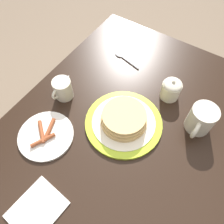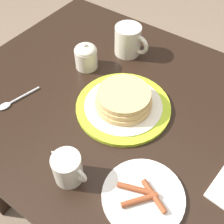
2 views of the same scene
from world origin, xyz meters
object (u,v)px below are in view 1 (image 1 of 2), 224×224
coffee_mug (201,119)px  spoon (123,58)px  sugar_bowl (171,89)px  napkin (37,209)px  pancake_plate (124,120)px  creamer_pitcher (63,88)px  side_plate_bacon (46,135)px

coffee_mug → spoon: (-0.16, -0.41, -0.05)m
coffee_mug → sugar_bowl: bearing=-117.2°
sugar_bowl → napkin: size_ratio=0.57×
coffee_mug → napkin: size_ratio=0.78×
pancake_plate → creamer_pitcher: bearing=-86.3°
napkin → pancake_plate: bearing=171.0°
spoon → creamer_pitcher: bearing=-15.7°
pancake_plate → spoon: pancake_plate is taller
pancake_plate → creamer_pitcher: creamer_pitcher is taller
side_plate_bacon → creamer_pitcher: creamer_pitcher is taller
pancake_plate → napkin: bearing=-9.0°
pancake_plate → creamer_pitcher: 0.27m
creamer_pitcher → sugar_bowl: 0.42m
sugar_bowl → napkin: (0.61, -0.15, -0.04)m
napkin → spoon: bearing=-170.2°
side_plate_bacon → spoon: 0.49m
spoon → coffee_mug: bearing=69.4°
side_plate_bacon → coffee_mug: size_ratio=1.54×
sugar_bowl → spoon: bearing=-106.7°
coffee_mug → sugar_bowl: (-0.08, -0.15, -0.01)m
napkin → spoon: 0.70m
pancake_plate → sugar_bowl: size_ratio=3.04×
napkin → spoon: size_ratio=1.16×
creamer_pitcher → spoon: bearing=164.3°
creamer_pitcher → sugar_bowl: bearing=122.8°
coffee_mug → sugar_bowl: 0.16m
pancake_plate → napkin: 0.40m
napkin → side_plate_bacon: bearing=-144.0°
sugar_bowl → napkin: sugar_bowl is taller
coffee_mug → creamer_pitcher: size_ratio=1.17×
napkin → creamer_pitcher: bearing=-151.5°
spoon → napkin: bearing=9.8°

